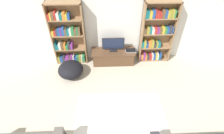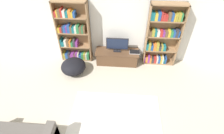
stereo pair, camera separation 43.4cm
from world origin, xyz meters
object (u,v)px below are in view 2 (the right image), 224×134
Objects in this scene: television at (117,44)px; beanbag_ottoman at (73,66)px; bookshelf_right at (162,36)px; tv_stand at (117,57)px; laptop at (135,52)px; bookshelf_left at (73,34)px.

television reaches higher than beanbag_ottoman.
tv_stand is (-1.37, -0.15, -0.78)m from bookshelf_right.
beanbag_ottoman is (-1.35, -0.61, -0.00)m from tv_stand.
television is at bearing 25.24° from beanbag_ottoman.
laptop is (0.58, -0.03, -0.24)m from television.
laptop is at bearing 17.35° from beanbag_ottoman.
bookshelf_left reaches higher than tv_stand.
tv_stand is at bearing 24.19° from beanbag_ottoman.
television is 1.57m from beanbag_ottoman.
tv_stand is at bearing 179.73° from laptop.
television reaches higher than laptop.
laptop is at bearing -4.39° from bookshelf_left.
television is at bearing 90.00° from tv_stand.
television is (0.00, 0.03, 0.48)m from tv_stand.
beanbag_ottoman is at bearing -82.80° from bookshelf_left.
bookshelf_left is 5.90× the size of laptop.
laptop is 0.45× the size of beanbag_ottoman.
bookshelf_right is 1.41m from television.
laptop is (0.58, -0.00, 0.24)m from tv_stand.
bookshelf_right is at bearing 15.58° from beanbag_ottoman.
television is at bearing -174.92° from bookshelf_right.
beanbag_ottoman is at bearing -162.65° from laptop.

